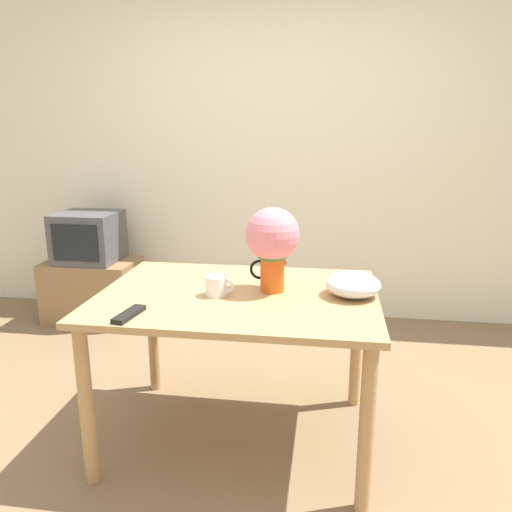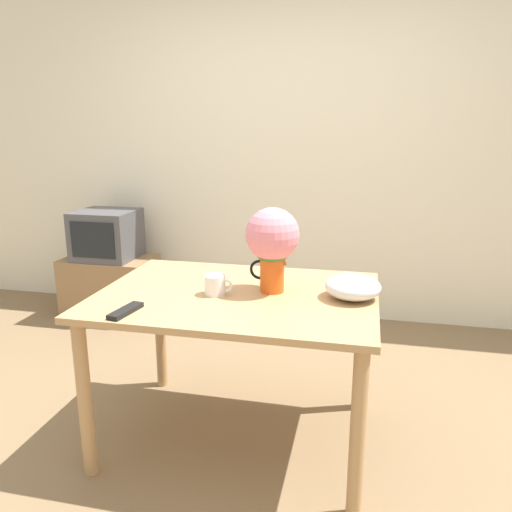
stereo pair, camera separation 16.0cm
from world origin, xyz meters
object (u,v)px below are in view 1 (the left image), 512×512
at_px(coffee_mug, 217,286).
at_px(flower_vase, 273,241).
at_px(white_bowl, 353,285).
at_px(tv_set, 89,237).

bearing_deg(coffee_mug, flower_vase, 23.02).
bearing_deg(white_bowl, coffee_mug, -172.16).
bearing_deg(tv_set, coffee_mug, -46.91).
bearing_deg(tv_set, white_bowl, -34.68).
xyz_separation_m(flower_vase, tv_set, (-1.57, 1.32, -0.32)).
distance_m(flower_vase, tv_set, 2.07).
bearing_deg(flower_vase, coffee_mug, -156.98).
xyz_separation_m(flower_vase, coffee_mug, (-0.24, -0.10, -0.19)).
xyz_separation_m(coffee_mug, tv_set, (-1.33, 1.42, -0.13)).
bearing_deg(coffee_mug, white_bowl, 7.84).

